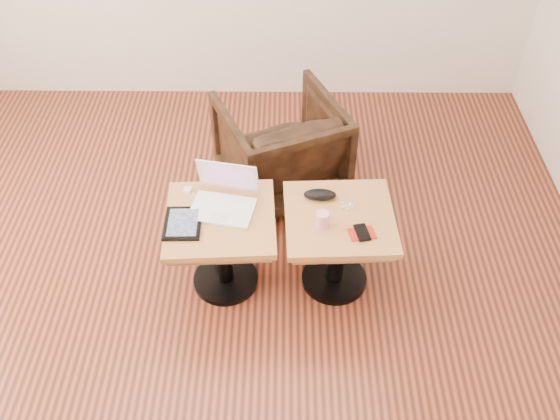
{
  "coord_description": "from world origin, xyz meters",
  "views": [
    {
      "loc": [
        0.43,
        -2.03,
        2.75
      ],
      "look_at": [
        0.41,
        0.28,
        0.56
      ],
      "focal_mm": 40.0,
      "sensor_mm": 36.0,
      "label": 1
    }
  ],
  "objects_px": {
    "side_table_left": "(222,234)",
    "striped_cup": "(322,219)",
    "side_table_right": "(338,233)",
    "laptop": "(224,199)",
    "armchair": "(281,147)"
  },
  "relations": [
    {
      "from": "laptop",
      "to": "side_table_left",
      "type": "bearing_deg",
      "value": -89.89
    },
    {
      "from": "striped_cup",
      "to": "side_table_left",
      "type": "bearing_deg",
      "value": 173.58
    },
    {
      "from": "side_table_left",
      "to": "side_table_right",
      "type": "distance_m",
      "value": 0.62
    },
    {
      "from": "side_table_left",
      "to": "laptop",
      "type": "bearing_deg",
      "value": 75.74
    },
    {
      "from": "side_table_right",
      "to": "armchair",
      "type": "relative_size",
      "value": 0.82
    },
    {
      "from": "side_table_left",
      "to": "armchair",
      "type": "distance_m",
      "value": 0.88
    },
    {
      "from": "side_table_left",
      "to": "striped_cup",
      "type": "xyz_separation_m",
      "value": [
        0.52,
        -0.06,
        0.17
      ]
    },
    {
      "from": "side_table_left",
      "to": "side_table_right",
      "type": "relative_size",
      "value": 1.01
    },
    {
      "from": "side_table_left",
      "to": "side_table_right",
      "type": "xyz_separation_m",
      "value": [
        0.62,
        0.01,
        0.0
      ]
    },
    {
      "from": "armchair",
      "to": "striped_cup",
      "type": "bearing_deg",
      "value": 80.48
    },
    {
      "from": "side_table_left",
      "to": "striped_cup",
      "type": "distance_m",
      "value": 0.55
    },
    {
      "from": "striped_cup",
      "to": "armchair",
      "type": "relative_size",
      "value": 0.12
    },
    {
      "from": "side_table_left",
      "to": "striped_cup",
      "type": "bearing_deg",
      "value": -9.65
    },
    {
      "from": "striped_cup",
      "to": "side_table_right",
      "type": "bearing_deg",
      "value": 36.39
    },
    {
      "from": "side_table_left",
      "to": "striped_cup",
      "type": "height_order",
      "value": "striped_cup"
    }
  ]
}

